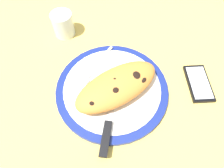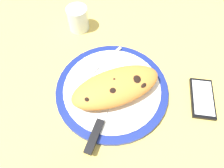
# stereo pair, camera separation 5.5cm
# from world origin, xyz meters

# --- Properties ---
(ground_plane) EXTENTS (1.50, 1.50, 0.03)m
(ground_plane) POSITION_xyz_m (0.00, 0.00, -0.01)
(ground_plane) COLOR #DBB756
(plate) EXTENTS (0.32, 0.32, 0.02)m
(plate) POSITION_xyz_m (0.00, 0.00, 0.01)
(plate) COLOR navy
(plate) RESTS_ON ground_plane
(calzone) EXTENTS (0.27, 0.18, 0.06)m
(calzone) POSITION_xyz_m (0.00, 0.02, 0.05)
(calzone) COLOR orange
(calzone) RESTS_ON plate
(fork) EXTENTS (0.18, 0.05, 0.00)m
(fork) POSITION_xyz_m (-0.01, -0.08, 0.02)
(fork) COLOR silver
(fork) RESTS_ON plate
(knife) EXTENTS (0.19, 0.13, 0.01)m
(knife) POSITION_xyz_m (0.10, 0.07, 0.02)
(knife) COLOR silver
(knife) RESTS_ON plate
(smartphone) EXTENTS (0.13, 0.13, 0.01)m
(smartphone) POSITION_xyz_m (-0.18, 0.18, 0.01)
(smartphone) COLOR black
(smartphone) RESTS_ON ground_plane
(water_glass) EXTENTS (0.07, 0.07, 0.08)m
(water_glass) POSITION_xyz_m (-0.07, -0.27, 0.03)
(water_glass) COLOR silver
(water_glass) RESTS_ON ground_plane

